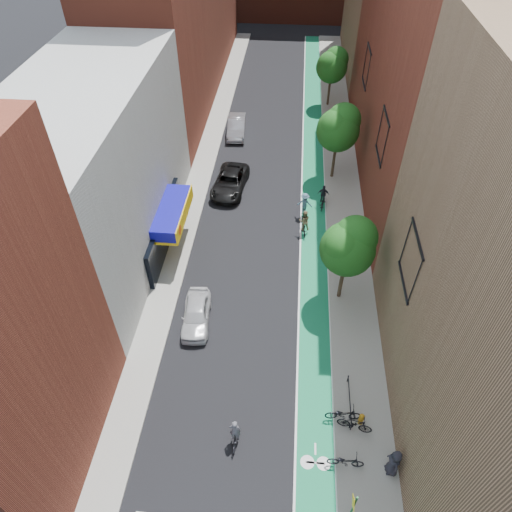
% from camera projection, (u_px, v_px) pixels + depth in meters
% --- Properties ---
extents(ground, '(160.00, 160.00, 0.00)m').
position_uv_depth(ground, '(237.00, 436.00, 23.50)').
color(ground, black).
rests_on(ground, ground).
extents(bike_lane, '(2.00, 68.00, 0.01)m').
position_uv_depth(bike_lane, '(313.00, 164.00, 41.88)').
color(bike_lane, '#167B4B').
rests_on(bike_lane, ground).
extents(sidewalk_left, '(2.00, 68.00, 0.15)m').
position_uv_depth(sidewalk_left, '(206.00, 159.00, 42.45)').
color(sidewalk_left, gray).
rests_on(sidewalk_left, ground).
extents(sidewalk_right, '(3.00, 68.00, 0.15)m').
position_uv_depth(sidewalk_right, '(341.00, 165.00, 41.68)').
color(sidewalk_right, gray).
rests_on(sidewalk_right, ground).
extents(building_left_white, '(8.00, 20.00, 12.00)m').
position_uv_depth(building_left_white, '(94.00, 175.00, 30.05)').
color(building_left_white, silver).
rests_on(building_left_white, ground).
extents(building_right_mid_red, '(8.00, 28.00, 22.00)m').
position_uv_depth(building_right_mid_red, '(434.00, 42.00, 33.75)').
color(building_right_mid_red, maroon).
rests_on(building_right_mid_red, ground).
extents(tree_near, '(3.40, 3.36, 6.42)m').
position_uv_depth(tree_near, '(349.00, 245.00, 27.10)').
color(tree_near, '#332619').
rests_on(tree_near, ground).
extents(tree_mid, '(3.55, 3.53, 6.74)m').
position_uv_depth(tree_mid, '(339.00, 127.00, 36.97)').
color(tree_mid, '#332619').
rests_on(tree_mid, ground).
extents(tree_far, '(3.30, 3.25, 6.21)m').
position_uv_depth(tree_far, '(332.00, 64.00, 47.27)').
color(tree_far, '#332619').
rests_on(tree_far, ground).
extents(sign_pole, '(0.13, 0.71, 3.00)m').
position_uv_depth(sign_pole, '(352.00, 508.00, 19.39)').
color(sign_pole, '#194C26').
rests_on(sign_pole, sidewalk_right).
extents(parked_car_white, '(1.99, 4.25, 1.41)m').
position_uv_depth(parked_car_white, '(196.00, 314.00, 28.39)').
color(parked_car_white, silver).
rests_on(parked_car_white, ground).
extents(parked_car_black, '(3.05, 5.71, 1.52)m').
position_uv_depth(parked_car_black, '(230.00, 182.00, 38.54)').
color(parked_car_black, black).
rests_on(parked_car_black, ground).
extents(parked_car_silver, '(1.98, 4.93, 1.59)m').
position_uv_depth(parked_car_silver, '(237.00, 126.00, 45.37)').
color(parked_car_silver, '#9C9EA4').
rests_on(parked_car_silver, ground).
extents(cyclist_lead, '(0.60, 1.59, 1.97)m').
position_uv_depth(cyclist_lead, '(235.00, 436.00, 22.85)').
color(cyclist_lead, black).
rests_on(cyclist_lead, ground).
extents(cyclist_lane_near, '(0.92, 1.62, 2.04)m').
position_uv_depth(cyclist_lane_near, '(304.00, 224.00, 34.37)').
color(cyclist_lane_near, black).
rests_on(cyclist_lane_near, ground).
extents(cyclist_lane_mid, '(0.96, 1.99, 1.93)m').
position_uv_depth(cyclist_lane_mid, '(323.00, 199.00, 36.94)').
color(cyclist_lane_mid, black).
rests_on(cyclist_lane_mid, ground).
extents(cyclist_lane_far, '(1.23, 1.55, 2.12)m').
position_uv_depth(cyclist_lane_far, '(304.00, 206.00, 35.80)').
color(cyclist_lane_far, black).
rests_on(cyclist_lane_far, ground).
extents(parked_bike_near, '(1.81, 0.65, 0.95)m').
position_uv_depth(parked_bike_near, '(346.00, 461.00, 21.99)').
color(parked_bike_near, black).
rests_on(parked_bike_near, sidewalk_right).
extents(parked_bike_mid, '(1.88, 0.90, 1.09)m').
position_uv_depth(parked_bike_mid, '(355.00, 424.00, 23.26)').
color(parked_bike_mid, black).
rests_on(parked_bike_mid, sidewalk_right).
extents(parked_bike_far, '(1.92, 0.77, 0.99)m').
position_uv_depth(parked_bike_far, '(343.00, 414.00, 23.71)').
color(parked_bike_far, black).
rests_on(parked_bike_far, sidewalk_right).
extents(pedestrian, '(0.71, 0.98, 1.87)m').
position_uv_depth(pedestrian, '(394.00, 462.00, 21.50)').
color(pedestrian, '#22222A').
rests_on(pedestrian, sidewalk_right).
extents(fire_hydrant, '(0.28, 0.28, 0.81)m').
position_uv_depth(fire_hydrant, '(361.00, 419.00, 23.59)').
color(fire_hydrant, orange).
rests_on(fire_hydrant, sidewalk_right).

